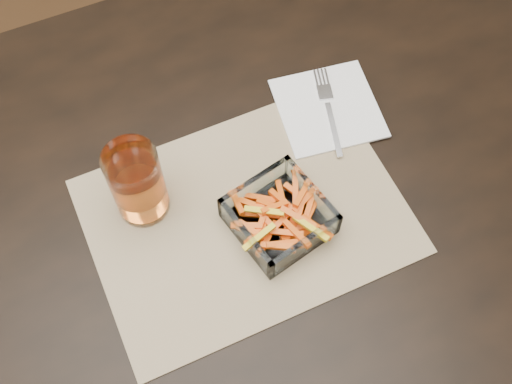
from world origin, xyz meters
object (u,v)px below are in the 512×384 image
(dining_table, at_px, (179,240))
(tumbler, at_px, (138,185))
(glass_bowl, at_px, (279,217))
(fork, at_px, (329,108))

(dining_table, bearing_deg, tumbler, 132.97)
(dining_table, height_order, glass_bowl, glass_bowl)
(dining_table, xyz_separation_m, fork, (0.29, 0.08, 0.10))
(glass_bowl, relative_size, fork, 0.89)
(glass_bowl, relative_size, tumbler, 1.12)
(dining_table, bearing_deg, glass_bowl, -28.52)
(dining_table, distance_m, fork, 0.32)
(fork, bearing_deg, tumbler, -156.97)
(glass_bowl, height_order, fork, glass_bowl)
(glass_bowl, bearing_deg, fork, 43.57)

